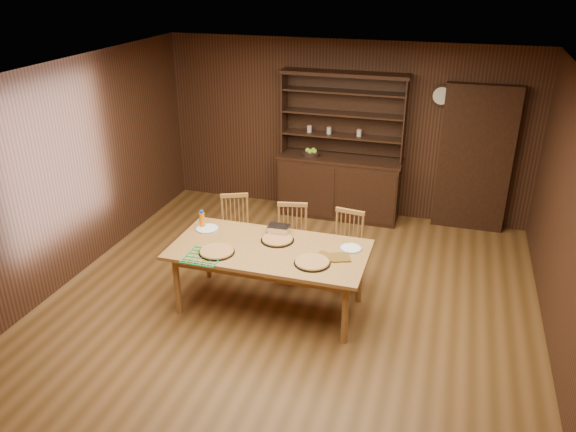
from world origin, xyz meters
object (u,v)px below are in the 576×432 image
(dining_table, at_px, (269,254))
(chair_center, at_px, (292,239))
(china_hutch, at_px, (339,179))
(chair_left, at_px, (236,227))
(chair_right, at_px, (346,246))
(juice_bottle, at_px, (202,219))

(dining_table, xyz_separation_m, chair_center, (0.03, 0.77, -0.18))
(china_hutch, bearing_deg, chair_left, -117.88)
(chair_center, bearing_deg, dining_table, -104.41)
(dining_table, height_order, chair_right, chair_right)
(dining_table, height_order, juice_bottle, juice_bottle)
(china_hutch, bearing_deg, juice_bottle, -114.65)
(chair_left, relative_size, juice_bottle, 4.33)
(chair_left, relative_size, chair_right, 0.99)
(china_hutch, relative_size, chair_right, 2.35)
(dining_table, bearing_deg, chair_right, 48.99)
(dining_table, height_order, chair_center, chair_center)
(chair_left, xyz_separation_m, chair_center, (0.79, -0.13, 0.02))
(chair_center, xyz_separation_m, chair_right, (0.67, 0.04, -0.01))
(dining_table, xyz_separation_m, chair_left, (-0.76, 0.90, -0.20))
(dining_table, relative_size, chair_center, 2.27)
(dining_table, xyz_separation_m, chair_right, (0.70, 0.80, -0.19))
(chair_left, relative_size, chair_center, 0.97)
(china_hutch, relative_size, chair_center, 2.31)
(juice_bottle, bearing_deg, chair_left, 75.77)
(chair_left, xyz_separation_m, chair_right, (1.46, -0.09, 0.01))
(chair_right, bearing_deg, juice_bottle, -154.10)
(chair_center, bearing_deg, china_hutch, 72.63)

